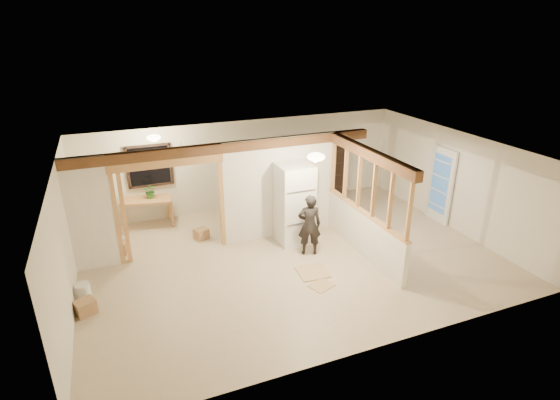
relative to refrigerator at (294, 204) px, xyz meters
name	(u,v)px	position (x,y,z in m)	size (l,w,h in m)	color
floor	(291,258)	(-0.39, -0.75, -0.98)	(9.00, 6.50, 0.01)	#C1AB8F
ceiling	(292,151)	(-0.39, -0.75, 1.53)	(9.00, 6.50, 0.01)	white
wall_back	(246,165)	(-0.39, 2.50, 0.28)	(9.00, 0.01, 2.50)	silver
wall_front	(376,284)	(-0.39, -4.00, 0.28)	(9.00, 0.01, 2.50)	silver
wall_left	(63,243)	(-4.89, -0.75, 0.28)	(0.01, 6.50, 2.50)	silver
wall_right	(455,181)	(4.11, -0.75, 0.28)	(0.01, 6.50, 2.50)	silver
partition_left_stub	(90,214)	(-4.44, 0.45, 0.28)	(0.90, 0.12, 2.50)	white
partition_center	(280,188)	(-0.19, 0.45, 0.28)	(2.80, 0.12, 2.50)	white
doorway_frame	(171,209)	(-2.79, 0.45, 0.13)	(2.46, 0.14, 2.20)	tan
header_beam_back	(230,147)	(-1.39, 0.45, 1.41)	(7.00, 0.18, 0.22)	brown
header_beam_right	(369,154)	(1.21, -1.15, 1.41)	(0.18, 3.30, 0.22)	brown
pony_wall	(363,233)	(1.21, -1.15, -0.47)	(0.12, 3.20, 1.00)	white
stud_partition	(366,186)	(1.21, -1.15, 0.69)	(0.14, 3.20, 1.32)	tan
window_back	(149,166)	(-2.99, 2.42, 0.58)	(1.12, 0.10, 1.10)	black
french_door	(440,185)	(4.03, -0.35, 0.03)	(0.12, 0.86, 2.00)	white
ceiling_dome_main	(316,157)	(-0.09, -1.25, 1.51)	(0.36, 0.36, 0.16)	#FFEABF
ceiling_dome_util	(154,138)	(-2.89, 1.55, 1.51)	(0.32, 0.32, 0.14)	#FFEABF
hanging_bulb	(182,156)	(-2.39, 0.85, 1.21)	(0.07, 0.07, 0.07)	#FFD88C
refrigerator	(294,204)	(0.00, 0.00, 0.00)	(0.80, 0.78, 1.94)	white
woman	(309,225)	(0.06, -0.72, -0.25)	(0.53, 0.35, 1.45)	black
work_table	(148,213)	(-3.19, 2.14, -0.58)	(1.24, 0.62, 0.78)	tan
potted_plant	(151,191)	(-3.06, 2.15, 0.00)	(0.34, 0.30, 0.38)	#356D2E
shop_vac	(90,237)	(-4.59, 1.41, -0.67)	(0.46, 0.46, 0.60)	#991D09
bookshelf	(330,170)	(2.17, 2.29, -0.13)	(0.84, 0.28, 1.68)	black
bucket	(84,292)	(-4.73, -0.77, -0.80)	(0.27, 0.27, 0.35)	white
box_util_a	(201,234)	(-2.08, 0.93, -0.84)	(0.31, 0.27, 0.27)	#A57950
box_util_b	(119,248)	(-3.99, 0.87, -0.83)	(0.31, 0.31, 0.29)	#A57950
box_front	(85,307)	(-4.69, -1.25, -0.83)	(0.34, 0.28, 0.28)	#A57950
floor_panel_near	(312,272)	(-0.22, -1.52, -0.96)	(0.62, 0.62, 0.02)	tan
floor_panel_far	(322,285)	(-0.27, -2.04, -0.96)	(0.47, 0.37, 0.01)	tan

